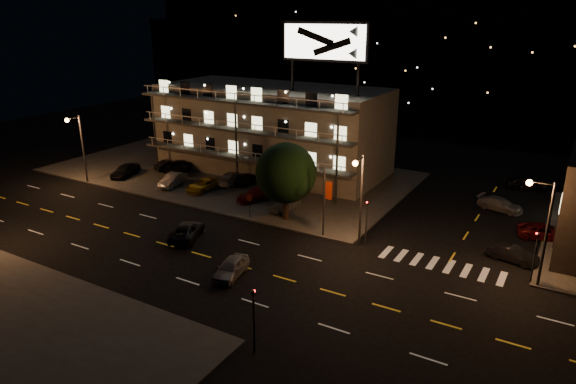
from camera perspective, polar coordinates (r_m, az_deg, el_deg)
The scene contains 29 objects.
ground at distance 42.05m, azimuth -7.49°, elevation -7.53°, with size 140.00×140.00×0.00m, color black.
curb_nw at distance 64.78m, azimuth -6.57°, elevation 2.23°, with size 44.00×24.00×0.15m, color #3B3B39.
motel at distance 64.33m, azimuth -1.75°, elevation 7.08°, with size 28.00×13.80×18.10m.
hill_backdrop at distance 102.76m, azimuth 14.08°, elevation 14.54°, with size 120.00×25.00×24.00m.
streetlight_nw at distance 63.53m, azimuth -22.16°, elevation 5.16°, with size 0.44×1.92×8.00m.
streetlight_nc at distance 42.53m, azimuth 7.98°, elevation 0.01°, with size 0.44×1.92×8.00m.
streetlight_ne at distance 40.16m, azimuth 26.44°, elevation -3.06°, with size 1.92×0.44×8.00m.
signal_nw at distance 43.68m, azimuth 8.73°, elevation -2.86°, with size 0.20×0.27×4.60m.
signal_sw at distance 30.15m, azimuth -3.84°, elevation -13.38°, with size 0.20×0.27×4.60m.
signal_ne at distance 41.23m, azimuth 25.79°, elevation -6.02°, with size 0.27×0.20×4.60m.
banner_north at distance 44.75m, azimuth 4.10°, elevation -0.95°, with size 0.83×0.16×6.40m.
stop_sign at distance 49.34m, azimuth -4.30°, elevation -1.14°, with size 0.91×0.11×2.61m.
tree at distance 47.93m, azimuth -0.29°, elevation 1.94°, with size 5.94×5.72×7.48m.
lot_car_0 at distance 65.24m, azimuth -17.63°, elevation 2.32°, with size 1.78×4.43×1.51m, color black.
lot_car_1 at distance 60.11m, azimuth -12.71°, elevation 1.31°, with size 1.49×4.28×1.41m, color gray.
lot_car_2 at distance 57.97m, azimuth -9.40°, elevation 0.79°, with size 2.08×4.50×1.25m, color gold.
lot_car_3 at distance 54.27m, azimuth -3.50°, elevation -0.23°, with size 1.85×4.54×1.32m, color #550C0F.
lot_car_4 at distance 51.31m, azimuth -0.33°, elevation -1.37°, with size 1.52×3.77×1.29m, color gray.
lot_car_5 at distance 66.51m, azimuth -12.98°, elevation 2.95°, with size 1.36×3.90×1.28m, color black.
lot_car_6 at distance 65.44m, azimuth -11.79°, elevation 2.87°, with size 2.49×5.40×1.50m, color black.
lot_car_7 at distance 59.81m, azimuth -6.26°, elevation 1.57°, with size 1.92×4.72×1.37m, color gray.
lot_car_8 at distance 59.41m, azimuth -4.37°, elevation 1.49°, with size 1.58×3.94×1.34m, color black.
lot_car_9 at distance 55.10m, azimuth 0.64°, elevation 0.07°, with size 1.31×3.75×1.23m, color #550C0F.
side_car_0 at distance 45.00m, azimuth 23.75°, elevation -6.35°, with size 1.35×3.88×1.28m, color black.
side_car_1 at distance 50.66m, azimuth 26.75°, elevation -3.96°, with size 2.18×4.73×1.31m, color #550C0F.
side_car_2 at distance 55.98m, azimuth 22.51°, elevation -1.27°, with size 1.80×4.44×1.29m, color gray.
side_car_3 at distance 63.97m, azimuth 25.03°, elevation 0.91°, with size 1.72×4.28×1.46m, color black.
road_car_east at distance 39.29m, azimuth -6.37°, elevation -8.37°, with size 1.63×4.05×1.38m, color gray.
road_car_west at distance 46.26m, azimuth -11.19°, elevation -4.27°, with size 2.22×4.82×1.34m, color black.
Camera 1 is at (23.52, -29.40, 18.73)m, focal length 32.00 mm.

